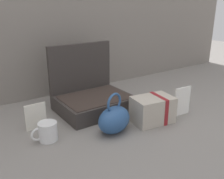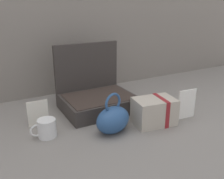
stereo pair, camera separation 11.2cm
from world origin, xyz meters
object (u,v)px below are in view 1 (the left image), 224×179
(open_suitcase, at_px, (91,96))
(poster_card_right, at_px, (36,116))
(coffee_mug, at_px, (47,132))
(info_card_left, at_px, (182,101))
(cream_toiletry_bag, at_px, (153,109))
(teal_pouch_handbag, at_px, (114,119))

(open_suitcase, bearing_deg, poster_card_right, -170.32)
(coffee_mug, distance_m, poster_card_right, 0.13)
(open_suitcase, distance_m, coffee_mug, 0.38)
(open_suitcase, relative_size, coffee_mug, 3.33)
(open_suitcase, distance_m, info_card_left, 0.48)
(poster_card_right, bearing_deg, open_suitcase, 10.00)
(poster_card_right, bearing_deg, cream_toiletry_bag, -26.63)
(open_suitcase, height_order, info_card_left, open_suitcase)
(info_card_left, height_order, poster_card_right, info_card_left)
(open_suitcase, relative_size, poster_card_right, 3.04)
(cream_toiletry_bag, height_order, info_card_left, info_card_left)
(open_suitcase, height_order, cream_toiletry_bag, open_suitcase)
(teal_pouch_handbag, relative_size, cream_toiletry_bag, 0.92)
(coffee_mug, bearing_deg, cream_toiletry_bag, -14.11)
(coffee_mug, bearing_deg, poster_card_right, 91.88)
(cream_toiletry_bag, bearing_deg, poster_card_right, 153.05)
(poster_card_right, bearing_deg, info_card_left, -22.32)
(coffee_mug, bearing_deg, info_card_left, -12.81)
(teal_pouch_handbag, bearing_deg, open_suitcase, 79.85)
(open_suitcase, height_order, teal_pouch_handbag, open_suitcase)
(poster_card_right, bearing_deg, coffee_mug, -87.80)
(open_suitcase, bearing_deg, coffee_mug, -150.38)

